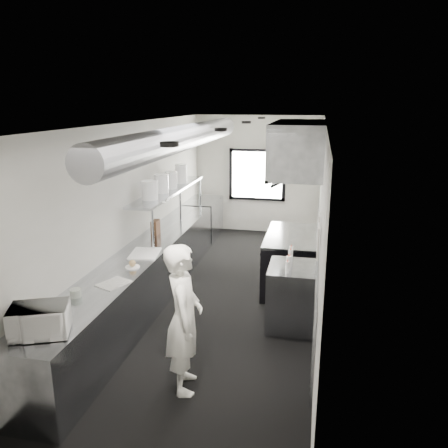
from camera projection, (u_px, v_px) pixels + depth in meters
The scene contains 35 objects.
floor at pixel (222, 298), 7.31m from camera, with size 3.00×8.00×0.01m, color black.
ceiling at pixel (222, 123), 6.56m from camera, with size 3.00×8.00×0.01m, color silver.
wall_back at pixel (257, 175), 10.71m from camera, with size 3.00×0.02×2.80m, color beige.
wall_front at pixel (103, 351), 3.17m from camera, with size 3.00×0.02×2.80m, color beige.
wall_left at pixel (132, 210), 7.24m from camera, with size 0.02×8.00×2.80m, color beige.
wall_right at pixel (320, 220), 6.64m from camera, with size 0.02×8.00×2.80m, color beige.
wall_cladding at pixel (316, 267), 7.15m from camera, with size 0.03×5.50×1.10m, color gray.
hvac_duct at pixel (185, 137), 7.15m from camera, with size 0.40×0.40×6.40m, color gray.
service_window at pixel (257, 175), 10.68m from camera, with size 1.36×0.05×1.25m.
exhaust_hood at pixel (298, 148), 7.11m from camera, with size 0.81×2.20×0.88m.
prep_counter at pixel (143, 278), 6.95m from camera, with size 0.70×6.00×0.90m, color gray.
pass_shelf at pixel (170, 191), 8.08m from camera, with size 0.45×3.00×0.68m.
range at pixel (290, 261), 7.64m from camera, with size 0.88×1.60×0.94m.
bottle_station at pixel (291, 296), 6.30m from camera, with size 0.65×0.80×0.90m, color gray.
far_work_table at pixel (203, 219), 10.44m from camera, with size 0.70×1.20×0.90m, color gray.
notice_sheet_a at pixel (319, 229), 5.46m from camera, with size 0.02×0.28×0.38m, color beige.
notice_sheet_b at pixel (318, 242), 5.14m from camera, with size 0.02×0.28×0.38m, color beige.
line_cook at pixel (184, 318), 4.82m from camera, with size 0.62×0.40×1.69m, color white.
microwave at pixel (40, 320), 4.35m from camera, with size 0.50×0.38×0.30m, color white.
deli_tub_a at pixel (55, 305), 4.90m from camera, with size 0.14×0.14×0.10m, color #A2AB9D.
deli_tub_b at pixel (76, 293), 5.22m from camera, with size 0.13×0.13×0.09m, color #A2AB9D.
newspaper at pixel (114, 283), 5.60m from camera, with size 0.30×0.38×0.01m, color white.
small_plate at pixel (133, 267), 6.14m from camera, with size 0.20×0.20×0.02m, color white.
pastry at pixel (132, 263), 6.12m from camera, with size 0.09×0.09×0.09m, color tan.
cutting_board at pixel (145, 253), 6.68m from camera, with size 0.41×0.54×0.02m, color white.
knife_block at pixel (155, 227), 7.64m from camera, with size 0.10×0.23×0.25m, color #4E2E1B.
plate_stack_a at pixel (150, 190), 7.20m from camera, with size 0.26×0.26×0.31m, color white.
plate_stack_b at pixel (162, 183), 7.73m from camera, with size 0.25×0.25×0.32m, color white.
plate_stack_c at pixel (171, 180), 8.11m from camera, with size 0.22×0.22×0.31m, color white.
plate_stack_d at pixel (181, 174), 8.64m from camera, with size 0.24×0.24×0.37m, color white.
squeeze_bottle_a at pixel (287, 267), 5.93m from camera, with size 0.05×0.05×0.16m, color white.
squeeze_bottle_b at pixel (288, 263), 6.02m from camera, with size 0.07×0.07×0.20m, color white.
squeeze_bottle_c at pixel (290, 261), 6.15m from camera, with size 0.05×0.05×0.16m, color white.
squeeze_bottle_d at pixel (290, 256), 6.32m from camera, with size 0.06×0.06×0.19m, color white.
squeeze_bottle_e at pixel (291, 252), 6.49m from camera, with size 0.06×0.06×0.18m, color white.
Camera 1 is at (1.42, -6.57, 3.12)m, focal length 35.77 mm.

